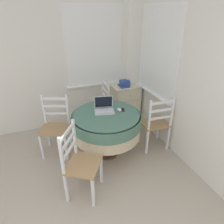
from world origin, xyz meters
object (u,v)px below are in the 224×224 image
object	(u,v)px
book_on_cabinet	(124,86)
dining_chair_near_back_window	(100,107)
dining_chair_camera_near	(80,163)
corner_cabinet	(125,102)
storage_box	(125,83)
round_dining_table	(106,123)
dining_chair_near_right_window	(156,124)
computer_mouse	(119,110)
cell_phone	(123,110)
dining_chair_left_flank	(56,127)
laptop	(104,108)

from	to	relation	value
book_on_cabinet	dining_chair_near_back_window	bearing A→B (deg)	-170.64
dining_chair_camera_near	corner_cabinet	bearing A→B (deg)	49.85
corner_cabinet	book_on_cabinet	xyz separation A→B (m)	(-0.06, -0.07, 0.39)
dining_chair_near_back_window	storage_box	bearing A→B (deg)	12.33
round_dining_table	dining_chair_near_right_window	world-z (taller)	dining_chair_near_right_window
computer_mouse	storage_box	xyz separation A→B (m)	(0.50, 0.91, 0.06)
corner_cabinet	cell_phone	bearing A→B (deg)	-116.72
book_on_cabinet	computer_mouse	bearing A→B (deg)	-118.12
dining_chair_near_back_window	storage_box	distance (m)	0.68
dining_chair_near_back_window	cell_phone	bearing A→B (deg)	-80.48
corner_cabinet	book_on_cabinet	bearing A→B (deg)	-134.52
computer_mouse	dining_chair_left_flank	bearing A→B (deg)	159.48
computer_mouse	round_dining_table	bearing A→B (deg)	-176.89
laptop	dining_chair_camera_near	world-z (taller)	same
computer_mouse	dining_chair_left_flank	world-z (taller)	dining_chair_left_flank
dining_chair_near_back_window	dining_chair_left_flank	distance (m)	0.98
corner_cabinet	dining_chair_near_back_window	bearing A→B (deg)	-165.55
dining_chair_near_back_window	dining_chair_left_flank	world-z (taller)	same
cell_phone	dining_chair_camera_near	distance (m)	1.08
round_dining_table	dining_chair_left_flank	distance (m)	0.82
dining_chair_camera_near	storage_box	distance (m)	2.01
laptop	cell_phone	xyz separation A→B (m)	(0.28, -0.08, -0.04)
computer_mouse	storage_box	bearing A→B (deg)	61.02
dining_chair_near_right_window	storage_box	bearing A→B (deg)	94.39
laptop	dining_chair_near_back_window	xyz separation A→B (m)	(0.15, 0.69, -0.32)
dining_chair_camera_near	round_dining_table	bearing A→B (deg)	46.84
dining_chair_near_right_window	dining_chair_left_flank	xyz separation A→B (m)	(-1.52, 0.49, 0.00)
dining_chair_left_flank	storage_box	xyz separation A→B (m)	(1.44, 0.56, 0.36)
dining_chair_left_flank	dining_chair_camera_near	bearing A→B (deg)	-80.13
dining_chair_near_back_window	book_on_cabinet	distance (m)	0.62
book_on_cabinet	round_dining_table	bearing A→B (deg)	-127.59
dining_chair_camera_near	book_on_cabinet	bearing A→B (deg)	50.06
dining_chair_near_back_window	dining_chair_camera_near	bearing A→B (deg)	-116.96
computer_mouse	cell_phone	size ratio (longest dim) A/B	0.78
round_dining_table	cell_phone	world-z (taller)	cell_phone
corner_cabinet	dining_chair_camera_near	bearing A→B (deg)	-130.15
dining_chair_near_back_window	dining_chair_near_right_window	distance (m)	1.13
laptop	corner_cabinet	distance (m)	1.20
corner_cabinet	storage_box	bearing A→B (deg)	-133.35
cell_phone	round_dining_table	bearing A→B (deg)	-174.70
laptop	dining_chair_near_back_window	world-z (taller)	same
computer_mouse	corner_cabinet	bearing A→B (deg)	60.49
round_dining_table	dining_chair_near_back_window	bearing A→B (deg)	79.27
laptop	storage_box	world-z (taller)	laptop
storage_box	book_on_cabinet	bearing A→B (deg)	-135.43
dining_chair_camera_near	storage_box	bearing A→B (deg)	49.92
cell_phone	book_on_cabinet	bearing A→B (deg)	64.99
round_dining_table	computer_mouse	xyz separation A→B (m)	(0.21, 0.01, 0.19)
computer_mouse	cell_phone	distance (m)	0.07
round_dining_table	cell_phone	distance (m)	0.33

